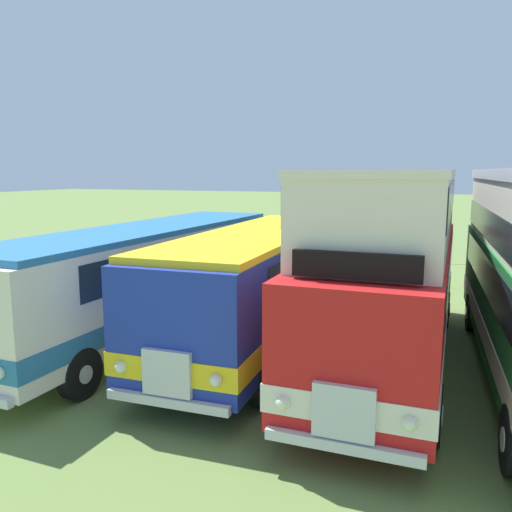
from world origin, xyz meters
TOP-DOWN VIEW (x-y plane):
  - bus_first_in_row at (-12.95, -0.08)m, footprint 2.86×11.59m
  - bus_second_in_row at (-9.72, 0.08)m, footprint 2.85×9.98m
  - bus_third_in_row at (-6.48, 0.18)m, footprint 2.63×10.71m

SIDE VIEW (x-z plane):
  - bus_second_in_row at x=-9.72m, z-range 0.26..3.25m
  - bus_first_in_row at x=-12.95m, z-range 0.26..3.25m
  - bus_third_in_row at x=-6.48m, z-range 0.23..4.72m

